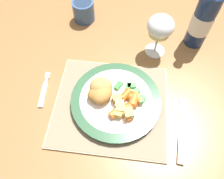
# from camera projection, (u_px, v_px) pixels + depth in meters

# --- Properties ---
(ground_plane) EXTENTS (6.00, 6.00, 0.00)m
(ground_plane) POSITION_uv_depth(u_px,v_px,m) (115.00, 145.00, 1.32)
(ground_plane) COLOR #4C4238
(dining_table) EXTENTS (1.37, 0.82, 0.74)m
(dining_table) POSITION_uv_depth(u_px,v_px,m) (117.00, 90.00, 0.76)
(dining_table) COLOR olive
(dining_table) RESTS_ON ground
(placemat) EXTENTS (0.32, 0.29, 0.01)m
(placemat) POSITION_uv_depth(u_px,v_px,m) (111.00, 105.00, 0.63)
(placemat) COLOR tan
(placemat) RESTS_ON dining_table
(dinner_plate) EXTENTS (0.25, 0.25, 0.02)m
(dinner_plate) POSITION_uv_depth(u_px,v_px,m) (116.00, 100.00, 0.62)
(dinner_plate) COLOR white
(dinner_plate) RESTS_ON placemat
(breaded_croquettes) EXTENTS (0.09, 0.09, 0.04)m
(breaded_croquettes) POSITION_uv_depth(u_px,v_px,m) (101.00, 91.00, 0.60)
(breaded_croquettes) COLOR #B77F3D
(breaded_croquettes) RESTS_ON dinner_plate
(green_beans_pile) EXTENTS (0.10, 0.08, 0.02)m
(green_beans_pile) POSITION_uv_depth(u_px,v_px,m) (132.00, 92.00, 0.61)
(green_beans_pile) COLOR #338438
(green_beans_pile) RESTS_ON dinner_plate
(glazed_carrots) EXTENTS (0.09, 0.10, 0.02)m
(glazed_carrots) POSITION_uv_depth(u_px,v_px,m) (128.00, 103.00, 0.59)
(glazed_carrots) COLOR orange
(glazed_carrots) RESTS_ON dinner_plate
(fork) EXTENTS (0.02, 0.12, 0.01)m
(fork) POSITION_uv_depth(u_px,v_px,m) (44.00, 92.00, 0.65)
(fork) COLOR silver
(fork) RESTS_ON dining_table
(table_knife) EXTENTS (0.03, 0.19, 0.01)m
(table_knife) POSITION_uv_depth(u_px,v_px,m) (182.00, 135.00, 0.58)
(table_knife) COLOR silver
(table_knife) RESTS_ON dining_table
(wine_glass) EXTENTS (0.08, 0.08, 0.14)m
(wine_glass) POSITION_uv_depth(u_px,v_px,m) (160.00, 28.00, 0.65)
(wine_glass) COLOR silver
(wine_glass) RESTS_ON dining_table
(bottle) EXTENTS (0.07, 0.07, 0.30)m
(bottle) POSITION_uv_depth(u_px,v_px,m) (204.00, 16.00, 0.66)
(bottle) COLOR navy
(bottle) RESTS_ON dining_table
(roast_potatoes) EXTENTS (0.06, 0.07, 0.03)m
(roast_potatoes) POSITION_uv_depth(u_px,v_px,m) (122.00, 109.00, 0.58)
(roast_potatoes) COLOR gold
(roast_potatoes) RESTS_ON dinner_plate
(drinking_cup) EXTENTS (0.08, 0.08, 0.07)m
(drinking_cup) POSITION_uv_depth(u_px,v_px,m) (84.00, 10.00, 0.78)
(drinking_cup) COLOR #385684
(drinking_cup) RESTS_ON dining_table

